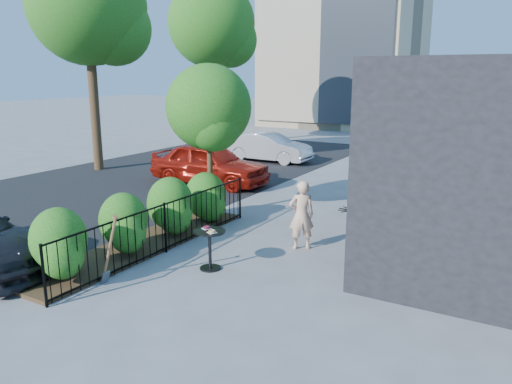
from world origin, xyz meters
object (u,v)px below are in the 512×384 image
Objects in this scene: street_tree_near at (88,13)px; car_silver at (269,147)px; street_tree_far at (212,29)px; shovel at (109,254)px; cafe_table at (210,243)px; car_red at (210,164)px; woman at (301,215)px; patio_tree at (210,113)px.

car_silver is at bearing 46.25° from street_tree_near.
shovel is (8.68, -15.78, -5.32)m from street_tree_far.
street_tree_far is 2.19× the size of car_silver.
street_tree_far reaches higher than car_silver.
cafe_table is 0.20× the size of car_red.
woman is at bearing -130.15° from car_red.
street_tree_far is 18.11m from cafe_table.
patio_tree is 4.70× the size of cafe_table.
car_red is at bearing 125.96° from patio_tree.
shovel reaches higher than cafe_table.
street_tree_near reaches higher than patio_tree.
street_tree_near is 1.00× the size of street_tree_far.
cafe_table is at bearing 25.31° from woman.
street_tree_far is (0.00, 8.00, 0.00)m from street_tree_near.
woman is at bearing -21.59° from street_tree_near.
street_tree_far is at bearing 90.00° from street_tree_near.
car_red is at bearing -75.20° from woman.
street_tree_near is 1.96× the size of car_red.
car_red is at bearing 113.09° from shovel.
cafe_table is at bearing -156.78° from car_silver.
street_tree_far is 9.87× the size of cafe_table.
car_red is (5.34, 0.05, -5.20)m from street_tree_near.
car_red is (-5.50, 4.34, -0.04)m from woman.
car_red is (-4.46, 6.31, 0.17)m from cafe_table.
street_tree_near is at bearing -90.00° from street_tree_far.
car_silver is at bearing -30.74° from street_tree_far.
cafe_table is (9.80, -6.25, -5.37)m from street_tree_near.
street_tree_far reaches higher than cafe_table.
cafe_table is 0.61× the size of shovel.
street_tree_near is at bearing 147.46° from cafe_table.
shovel is (-1.12, -1.53, 0.06)m from cafe_table.
woman reaches higher than car_silver.
street_tree_far reaches higher than woman.
street_tree_near reaches higher than woman.
street_tree_near is 7.45m from car_red.
shovel is at bearing 21.48° from woman.
cafe_table is 7.73m from car_red.
patio_tree is 3.88m from woman.
cafe_table is at bearing -55.49° from patio_tree.
patio_tree is 1.04× the size of car_silver.
patio_tree is 0.93× the size of car_red.
street_tree_near is at bearing -58.48° from woman.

